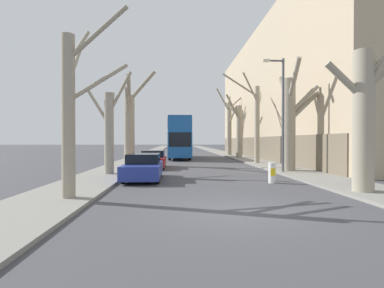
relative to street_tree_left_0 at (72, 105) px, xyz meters
name	(u,v)px	position (x,y,z in m)	size (l,w,h in m)	color
ground_plane	(236,211)	(5.40, -1.97, -3.35)	(300.00, 300.00, 0.00)	#424247
sidewalk_left	(154,151)	(-0.67, 48.03, -3.29)	(2.94, 120.00, 0.12)	gray
sidewalk_right	(215,151)	(11.47, 48.03, -3.29)	(2.94, 120.00, 0.12)	gray
building_facade_right	(293,96)	(17.93, 24.98, 4.16)	(10.08, 40.92, 15.06)	tan
street_tree_left_0	(72,105)	(0.00, 0.00, 0.00)	(2.61, 3.27, 6.66)	gray
street_tree_left_1	(109,128)	(-0.36, 7.44, -0.53)	(2.88, 2.68, 6.26)	gray
street_tree_left_2	(130,124)	(-0.22, 14.65, 0.11)	(2.78, 3.21, 7.90)	gray
street_tree_right_0	(365,114)	(10.96, 0.47, -0.22)	(3.21, 1.29, 6.41)	gray
street_tree_right_1	(290,120)	(11.20, 8.68, 0.10)	(2.51, 3.05, 7.19)	gray
street_tree_right_2	(256,119)	(10.82, 15.76, 0.67)	(4.24, 4.55, 8.16)	gray
street_tree_right_3	(238,129)	(10.96, 23.98, 0.12)	(2.24, 2.95, 7.35)	gray
street_tree_right_4	(229,125)	(11.18, 31.08, 1.01)	(4.53, 3.12, 9.35)	gray
double_decker_bus	(179,136)	(4.05, 24.60, -0.71)	(2.51, 10.97, 4.67)	#19519E
parked_car_0	(143,167)	(1.90, 5.37, -2.69)	(1.89, 4.46, 1.39)	navy
parked_car_1	(153,160)	(1.90, 12.28, -2.71)	(1.84, 4.46, 1.34)	maroon
lamp_post	(281,109)	(10.34, 7.95, 0.76)	(1.40, 0.20, 7.31)	#4C4F54
traffic_bollard	(272,173)	(8.35, 3.73, -2.84)	(0.34, 0.35, 1.02)	white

